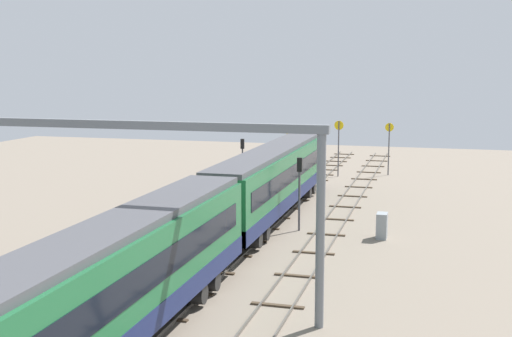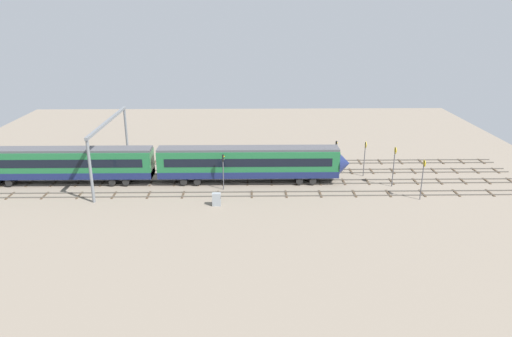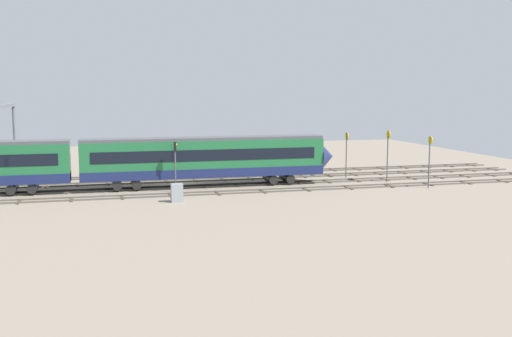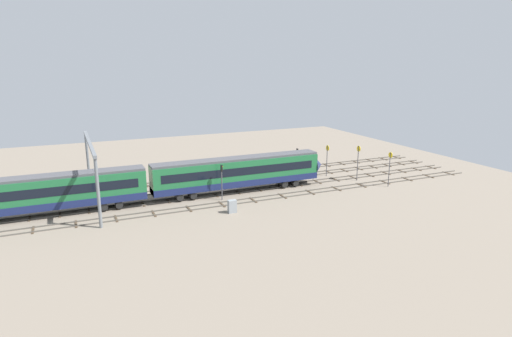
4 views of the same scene
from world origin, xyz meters
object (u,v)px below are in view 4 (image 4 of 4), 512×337
speed_sign_near_foreground (358,158)px  relay_cabinet (232,206)px  train (153,183)px  speed_sign_far_trackside (390,165)px  speed_sign_mid_trackside (327,156)px  signal_light_trackside_departure (222,177)px  overhead_gantry (91,157)px  signal_light_trackside_approach (297,157)px

speed_sign_near_foreground → relay_cabinet: speed_sign_near_foreground is taller
train → speed_sign_near_foreground: bearing=-3.2°
speed_sign_far_trackside → relay_cabinet: (-25.04, -1.44, -2.46)m
speed_sign_mid_trackside → signal_light_trackside_departure: bearing=-165.8°
overhead_gantry → speed_sign_mid_trackside: 35.17m
speed_sign_near_foreground → signal_light_trackside_approach: bearing=128.4°
speed_sign_near_foreground → signal_light_trackside_approach: size_ratio=1.33×
signal_light_trackside_approach → signal_light_trackside_departure: 18.24m
train → speed_sign_near_foreground: 30.90m
speed_sign_near_foreground → speed_sign_mid_trackside: (-2.86, 4.15, -0.25)m
overhead_gantry → speed_sign_mid_trackside: bearing=0.1°
signal_light_trackside_departure → speed_sign_mid_trackside: bearing=14.2°
speed_sign_near_foreground → overhead_gantry: bearing=173.9°
train → speed_sign_mid_trackside: bearing=5.0°
speed_sign_mid_trackside → signal_light_trackside_departure: speed_sign_mid_trackside is taller
signal_light_trackside_departure → relay_cabinet: 5.82m
train → signal_light_trackside_approach: train is taller
speed_sign_near_foreground → speed_sign_mid_trackside: size_ratio=1.08×
train → relay_cabinet: train is taller
speed_sign_far_trackside → overhead_gantry: bearing=167.7°
speed_sign_mid_trackside → speed_sign_far_trackside: bearing=-60.2°
overhead_gantry → signal_light_trackside_departure: bearing=-17.2°
train → speed_sign_mid_trackside: speed_sign_mid_trackside is taller
speed_sign_mid_trackside → signal_light_trackside_approach: size_ratio=1.23×
speed_sign_far_trackside → signal_light_trackside_departure: bearing=171.0°
train → signal_light_trackside_departure: (8.56, -2.47, 0.44)m
overhead_gantry → speed_sign_mid_trackside: (35.04, 0.07, -3.00)m
signal_light_trackside_departure → signal_light_trackside_approach: bearing=28.1°
signal_light_trackside_approach → speed_sign_far_trackside: bearing=-56.1°
speed_sign_near_foreground → speed_sign_far_trackside: speed_sign_near_foreground is taller
overhead_gantry → speed_sign_near_foreground: 38.22m
speed_sign_mid_trackside → relay_cabinet: size_ratio=3.16×
speed_sign_far_trackside → speed_sign_near_foreground: bearing=115.1°
train → speed_sign_far_trackside: 33.62m
overhead_gantry → signal_light_trackside_approach: overhead_gantry is taller
signal_light_trackside_approach → train: bearing=-166.1°
train → signal_light_trackside_approach: (24.64, 6.11, 0.04)m
speed_sign_near_foreground → relay_cabinet: size_ratio=3.42×
signal_light_trackside_approach → relay_cabinet: signal_light_trackside_approach is taller
relay_cabinet → signal_light_trackside_approach: bearing=39.8°
overhead_gantry → signal_light_trackside_approach: size_ratio=4.51×
relay_cabinet → overhead_gantry: bearing=146.0°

